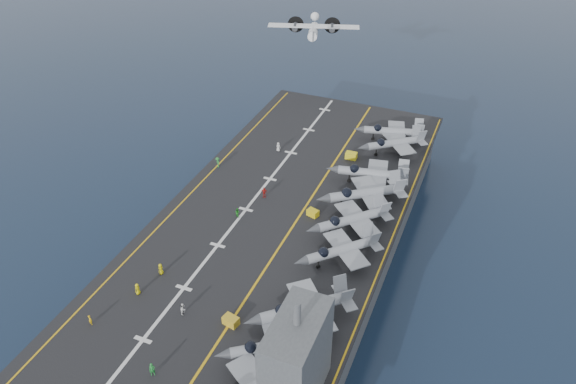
% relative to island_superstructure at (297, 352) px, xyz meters
% --- Properties ---
extents(ground, '(500.00, 500.00, 0.00)m').
position_rel_island_superstructure_xyz_m(ground, '(-15.00, 30.00, -17.90)').
color(ground, '#142135').
rests_on(ground, ground).
extents(hull, '(36.00, 90.00, 10.00)m').
position_rel_island_superstructure_xyz_m(hull, '(-15.00, 30.00, -12.90)').
color(hull, '#56595E').
rests_on(hull, ground).
extents(flight_deck, '(38.00, 92.00, 0.40)m').
position_rel_island_superstructure_xyz_m(flight_deck, '(-15.00, 30.00, -7.70)').
color(flight_deck, black).
rests_on(flight_deck, hull).
extents(foul_line, '(0.35, 90.00, 0.02)m').
position_rel_island_superstructure_xyz_m(foul_line, '(-12.00, 30.00, -7.48)').
color(foul_line, gold).
rests_on(foul_line, flight_deck).
extents(landing_centerline, '(0.50, 90.00, 0.02)m').
position_rel_island_superstructure_xyz_m(landing_centerline, '(-21.00, 30.00, -7.48)').
color(landing_centerline, silver).
rests_on(landing_centerline, flight_deck).
extents(deck_edge_port, '(0.25, 90.00, 0.02)m').
position_rel_island_superstructure_xyz_m(deck_edge_port, '(-32.00, 30.00, -7.48)').
color(deck_edge_port, gold).
rests_on(deck_edge_port, flight_deck).
extents(deck_edge_stbd, '(0.25, 90.00, 0.02)m').
position_rel_island_superstructure_xyz_m(deck_edge_stbd, '(3.50, 30.00, -7.48)').
color(deck_edge_stbd, gold).
rests_on(deck_edge_stbd, flight_deck).
extents(island_superstructure, '(5.00, 10.00, 15.00)m').
position_rel_island_superstructure_xyz_m(island_superstructure, '(0.00, 0.00, 0.00)').
color(island_superstructure, '#56595E').
rests_on(island_superstructure, flight_deck).
extents(fighter_jet_1, '(15.47, 14.43, 4.47)m').
position_rel_island_superstructure_xyz_m(fighter_jet_1, '(-4.47, 3.92, -5.27)').
color(fighter_jet_1, '#92989F').
rests_on(fighter_jet_1, flight_deck).
extents(fighter_jet_2, '(17.54, 17.14, 5.12)m').
position_rel_island_superstructure_xyz_m(fighter_jet_2, '(-3.06, 10.95, -4.94)').
color(fighter_jet_2, '#91979F').
rests_on(fighter_jet_2, flight_deck).
extents(fighter_jet_3, '(15.93, 16.02, 4.71)m').
position_rel_island_superstructure_xyz_m(fighter_jet_3, '(-2.28, 23.82, -5.15)').
color(fighter_jet_3, gray).
rests_on(fighter_jet_3, flight_deck).
extents(fighter_jet_4, '(16.75, 16.73, 4.93)m').
position_rel_island_superstructure_xyz_m(fighter_jet_4, '(-2.92, 31.35, -5.03)').
color(fighter_jet_4, '#90989E').
rests_on(fighter_jet_4, flight_deck).
extents(fighter_jet_5, '(18.27, 17.08, 5.28)m').
position_rel_island_superstructure_xyz_m(fighter_jet_5, '(-2.92, 38.82, -4.86)').
color(fighter_jet_5, '#929AA1').
rests_on(fighter_jet_5, flight_deck).
extents(fighter_jet_6, '(16.07, 12.24, 5.04)m').
position_rel_island_superstructure_xyz_m(fighter_jet_6, '(-3.53, 45.31, -4.98)').
color(fighter_jet_6, gray).
rests_on(fighter_jet_6, flight_deck).
extents(fighter_jet_7, '(16.34, 15.59, 4.74)m').
position_rel_island_superstructure_xyz_m(fighter_jet_7, '(-2.43, 57.66, -5.13)').
color(fighter_jet_7, '#A0A8B1').
rests_on(fighter_jet_7, flight_deck).
extents(fighter_jet_8, '(15.66, 12.40, 4.78)m').
position_rel_island_superstructure_xyz_m(fighter_jet_8, '(-3.86, 61.97, -5.11)').
color(fighter_jet_8, '#8F989F').
rests_on(fighter_jet_8, flight_deck).
extents(tow_cart_a, '(2.27, 1.72, 1.22)m').
position_rel_island_superstructure_xyz_m(tow_cart_a, '(-11.81, 6.65, -6.89)').
color(tow_cart_a, gold).
rests_on(tow_cart_a, flight_deck).
extents(tow_cart_b, '(2.13, 1.69, 1.11)m').
position_rel_island_superstructure_xyz_m(tow_cart_b, '(-10.04, 32.72, -6.94)').
color(tow_cart_b, gold).
rests_on(tow_cart_b, flight_deck).
extents(tow_cart_c, '(2.18, 1.45, 1.28)m').
position_rel_island_superstructure_xyz_m(tow_cart_c, '(-9.50, 52.42, -6.86)').
color(tow_cart_c, yellow).
rests_on(tow_cart_c, flight_deck).
extents(crew_0, '(0.76, 1.11, 1.82)m').
position_rel_island_superstructure_xyz_m(crew_0, '(-26.28, 6.64, -6.59)').
color(crew_0, '#DACA0B').
rests_on(crew_0, flight_deck).
extents(crew_1, '(1.10, 0.89, 1.60)m').
position_rel_island_superstructure_xyz_m(crew_1, '(-28.79, -0.36, -6.70)').
color(crew_1, '#E7AF0C').
rests_on(crew_1, flight_deck).
extents(crew_2, '(1.17, 0.96, 1.69)m').
position_rel_island_superstructure_xyz_m(crew_2, '(-21.42, 27.76, -6.66)').
color(crew_2, '#1C8A1F').
rests_on(crew_2, flight_deck).
extents(crew_3, '(1.41, 1.44, 2.02)m').
position_rel_island_superstructure_xyz_m(crew_3, '(-31.69, 40.04, -6.49)').
color(crew_3, '#268C33').
rests_on(crew_3, flight_deck).
extents(crew_4, '(1.38, 1.12, 1.98)m').
position_rel_island_superstructure_xyz_m(crew_4, '(-19.67, 34.48, -6.51)').
color(crew_4, red).
rests_on(crew_4, flight_deck).
extents(crew_5, '(1.20, 0.88, 1.85)m').
position_rel_island_superstructure_xyz_m(crew_5, '(-23.52, 49.72, -6.57)').
color(crew_5, silver).
rests_on(crew_5, flight_deck).
extents(crew_6, '(1.39, 1.29, 1.93)m').
position_rel_island_superstructure_xyz_m(crew_6, '(-16.81, -4.00, -6.53)').
color(crew_6, '#1C822F').
rests_on(crew_6, flight_deck).
extents(crew_7, '(0.93, 1.22, 1.85)m').
position_rel_island_superstructure_xyz_m(crew_7, '(-18.52, 5.88, -6.58)').
color(crew_7, silver).
rests_on(crew_7, flight_deck).
extents(transport_plane, '(23.86, 19.61, 4.86)m').
position_rel_island_superstructure_xyz_m(transport_plane, '(-28.08, 80.94, 5.81)').
color(transport_plane, silver).
extents(crew_8, '(0.76, 1.11, 1.82)m').
position_rel_island_superstructure_xyz_m(crew_8, '(-25.52, 11.31, -6.59)').
color(crew_8, '#DACA0B').
rests_on(crew_8, flight_deck).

